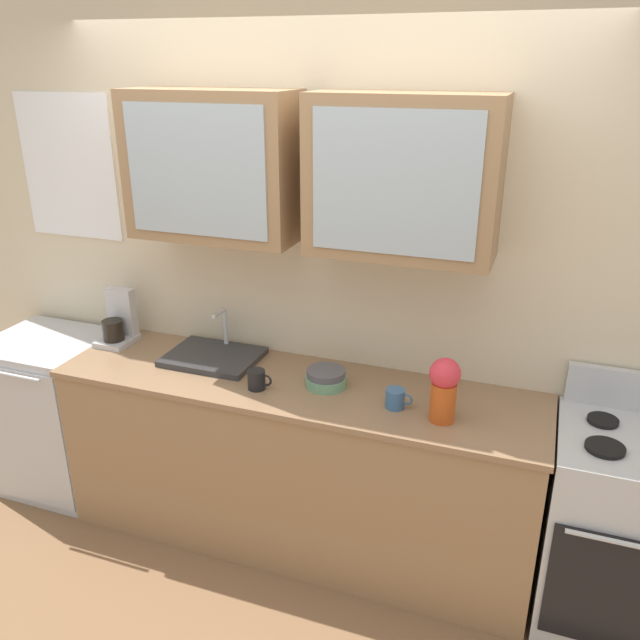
% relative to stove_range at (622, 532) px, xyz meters
% --- Properties ---
extents(ground_plane, '(10.00, 10.00, 0.00)m').
position_rel_stove_range_xyz_m(ground_plane, '(-1.50, 0.00, -0.46)').
color(ground_plane, brown).
extents(back_wall_unit, '(4.37, 0.43, 2.60)m').
position_rel_stove_range_xyz_m(back_wall_unit, '(-1.50, 0.30, 0.98)').
color(back_wall_unit, beige).
rests_on(back_wall_unit, ground_plane).
extents(counter, '(2.34, 0.61, 0.91)m').
position_rel_stove_range_xyz_m(counter, '(-1.50, 0.00, -0.01)').
color(counter, '#93704C').
rests_on(counter, ground_plane).
extents(stove_range, '(0.63, 0.63, 1.09)m').
position_rel_stove_range_xyz_m(stove_range, '(0.00, 0.00, 0.00)').
color(stove_range, silver).
rests_on(stove_range, ground_plane).
extents(sink_faucet, '(0.46, 0.35, 0.23)m').
position_rel_stove_range_xyz_m(sink_faucet, '(-1.98, 0.10, 0.46)').
color(sink_faucet, '#2D2D30').
rests_on(sink_faucet, counter).
extents(bowl_stack, '(0.19, 0.19, 0.08)m').
position_rel_stove_range_xyz_m(bowl_stack, '(-1.35, 0.02, 0.48)').
color(bowl_stack, '#669972').
rests_on(bowl_stack, counter).
extents(vase, '(0.13, 0.13, 0.28)m').
position_rel_stove_range_xyz_m(vase, '(-0.78, -0.10, 0.60)').
color(vase, '#BF4C19').
rests_on(vase, counter).
extents(cup_near_sink, '(0.12, 0.08, 0.09)m').
position_rel_stove_range_xyz_m(cup_near_sink, '(-1.64, -0.11, 0.49)').
color(cup_near_sink, black).
rests_on(cup_near_sink, counter).
extents(cup_near_bowls, '(0.12, 0.09, 0.09)m').
position_rel_stove_range_xyz_m(cup_near_bowls, '(-0.99, -0.06, 0.49)').
color(cup_near_bowls, '#38608C').
rests_on(cup_near_bowls, counter).
extents(dishwasher, '(0.62, 0.60, 0.91)m').
position_rel_stove_range_xyz_m(dishwasher, '(-2.97, -0.00, -0.01)').
color(dishwasher, silver).
rests_on(dishwasher, ground_plane).
extents(coffee_maker, '(0.17, 0.20, 0.29)m').
position_rel_stove_range_xyz_m(coffee_maker, '(-2.56, 0.13, 0.55)').
color(coffee_maker, '#B7B7BC').
rests_on(coffee_maker, counter).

